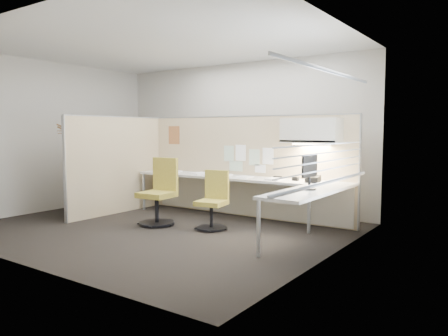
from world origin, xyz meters
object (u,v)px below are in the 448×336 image
Objects in this scene: monitor at (310,170)px; chair_right at (213,202)px; phone at (313,179)px; chair_left at (160,194)px; desk at (248,186)px.

chair_right is at bearing 90.34° from monitor.
chair_right is at bearing -153.11° from phone.
chair_right is 1.69m from monitor.
chair_left is 2.43m from phone.
chair_left is at bearing -140.92° from desk.
chair_left reaches higher than chair_right.
monitor is at bearing 0.18° from chair_left.
chair_right is 1.55m from phone.
desk is 4.52× the size of chair_right.
monitor is 0.86m from phone.
desk is 18.09× the size of phone.
monitor is at bearing -73.82° from phone.
phone is (-0.29, 0.78, -0.21)m from monitor.
chair_left is at bearing -159.53° from phone.
desk is 1.44m from chair_left.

